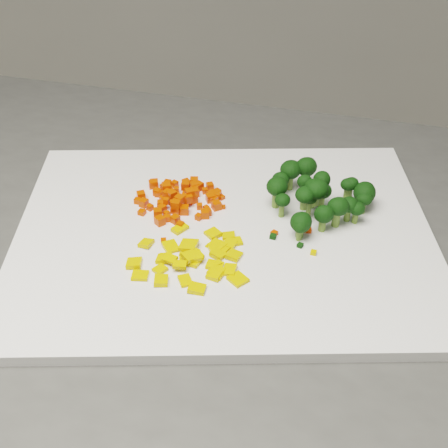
# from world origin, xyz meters

# --- Properties ---
(cutting_board) EXTENTS (0.52, 0.41, 0.01)m
(cutting_board) POSITION_xyz_m (0.09, 0.60, 0.91)
(cutting_board) COLOR white
(cutting_board) RESTS_ON counter_block
(carrot_pile) EXTENTS (0.11, 0.11, 0.03)m
(carrot_pile) POSITION_xyz_m (0.03, 0.66, 0.93)
(carrot_pile) COLOR red
(carrot_pile) RESTS_ON cutting_board
(pepper_pile) EXTENTS (0.13, 0.13, 0.02)m
(pepper_pile) POSITION_xyz_m (0.05, 0.55, 0.92)
(pepper_pile) COLOR #E3AD0B
(pepper_pile) RESTS_ON cutting_board
(broccoli_pile) EXTENTS (0.13, 0.13, 0.06)m
(broccoli_pile) POSITION_xyz_m (0.20, 0.65, 0.94)
(broccoli_pile) COLOR black
(broccoli_pile) RESTS_ON cutting_board
(carrot_cube_0) EXTENTS (0.01, 0.01, 0.01)m
(carrot_cube_0) POSITION_xyz_m (0.02, 0.68, 0.92)
(carrot_cube_0) COLOR red
(carrot_cube_0) RESTS_ON carrot_pile
(carrot_cube_1) EXTENTS (0.01, 0.01, 0.01)m
(carrot_cube_1) POSITION_xyz_m (0.02, 0.64, 0.92)
(carrot_cube_1) COLOR red
(carrot_cube_1) RESTS_ON carrot_pile
(carrot_cube_2) EXTENTS (0.01, 0.01, 0.01)m
(carrot_cube_2) POSITION_xyz_m (0.00, 0.69, 0.92)
(carrot_cube_2) COLOR red
(carrot_cube_2) RESTS_ON carrot_pile
(carrot_cube_3) EXTENTS (0.01, 0.01, 0.01)m
(carrot_cube_3) POSITION_xyz_m (0.01, 0.68, 0.92)
(carrot_cube_3) COLOR red
(carrot_cube_3) RESTS_ON carrot_pile
(carrot_cube_4) EXTENTS (0.01, 0.01, 0.01)m
(carrot_cube_4) POSITION_xyz_m (0.01, 0.64, 0.92)
(carrot_cube_4) COLOR red
(carrot_cube_4) RESTS_ON carrot_pile
(carrot_cube_5) EXTENTS (0.01, 0.01, 0.01)m
(carrot_cube_5) POSITION_xyz_m (0.04, 0.64, 0.92)
(carrot_cube_5) COLOR red
(carrot_cube_5) RESTS_ON carrot_pile
(carrot_cube_6) EXTENTS (0.01, 0.01, 0.01)m
(carrot_cube_6) POSITION_xyz_m (0.05, 0.69, 0.92)
(carrot_cube_6) COLOR red
(carrot_cube_6) RESTS_ON carrot_pile
(carrot_cube_7) EXTENTS (0.01, 0.01, 0.01)m
(carrot_cube_7) POSITION_xyz_m (0.03, 0.62, 0.92)
(carrot_cube_7) COLOR red
(carrot_cube_7) RESTS_ON carrot_pile
(carrot_cube_8) EXTENTS (0.01, 0.01, 0.01)m
(carrot_cube_8) POSITION_xyz_m (0.00, 0.67, 0.92)
(carrot_cube_8) COLOR red
(carrot_cube_8) RESTS_ON carrot_pile
(carrot_cube_9) EXTENTS (0.01, 0.01, 0.01)m
(carrot_cube_9) POSITION_xyz_m (0.03, 0.65, 0.92)
(carrot_cube_9) COLOR red
(carrot_cube_9) RESTS_ON carrot_pile
(carrot_cube_10) EXTENTS (0.01, 0.01, 0.01)m
(carrot_cube_10) POSITION_xyz_m (0.02, 0.62, 0.92)
(carrot_cube_10) COLOR red
(carrot_cube_10) RESTS_ON carrot_pile
(carrot_cube_11) EXTENTS (0.01, 0.01, 0.01)m
(carrot_cube_11) POSITION_xyz_m (-0.01, 0.69, 0.92)
(carrot_cube_11) COLOR red
(carrot_cube_11) RESTS_ON carrot_pile
(carrot_cube_12) EXTENTS (0.01, 0.01, 0.01)m
(carrot_cube_12) POSITION_xyz_m (0.01, 0.63, 0.92)
(carrot_cube_12) COLOR red
(carrot_cube_12) RESTS_ON carrot_pile
(carrot_cube_13) EXTENTS (0.01, 0.01, 0.01)m
(carrot_cube_13) POSITION_xyz_m (0.07, 0.67, 0.92)
(carrot_cube_13) COLOR red
(carrot_cube_13) RESTS_ON carrot_pile
(carrot_cube_14) EXTENTS (0.01, 0.01, 0.01)m
(carrot_cube_14) POSITION_xyz_m (0.04, 0.68, 0.92)
(carrot_cube_14) COLOR red
(carrot_cube_14) RESTS_ON carrot_pile
(carrot_cube_15) EXTENTS (0.01, 0.01, 0.01)m
(carrot_cube_15) POSITION_xyz_m (0.01, 0.66, 0.92)
(carrot_cube_15) COLOR red
(carrot_cube_15) RESTS_ON carrot_pile
(carrot_cube_16) EXTENTS (0.01, 0.01, 0.01)m
(carrot_cube_16) POSITION_xyz_m (0.01, 0.64, 0.93)
(carrot_cube_16) COLOR red
(carrot_cube_16) RESTS_ON carrot_pile
(carrot_cube_17) EXTENTS (0.01, 0.01, 0.01)m
(carrot_cube_17) POSITION_xyz_m (0.03, 0.68, 0.92)
(carrot_cube_17) COLOR red
(carrot_cube_17) RESTS_ON carrot_pile
(carrot_cube_18) EXTENTS (0.01, 0.01, 0.01)m
(carrot_cube_18) POSITION_xyz_m (0.06, 0.69, 0.92)
(carrot_cube_18) COLOR red
(carrot_cube_18) RESTS_ON carrot_pile
(carrot_cube_19) EXTENTS (0.01, 0.01, 0.01)m
(carrot_cube_19) POSITION_xyz_m (-0.02, 0.65, 0.92)
(carrot_cube_19) COLOR red
(carrot_cube_19) RESTS_ON carrot_pile
(carrot_cube_20) EXTENTS (0.01, 0.01, 0.01)m
(carrot_cube_20) POSITION_xyz_m (0.07, 0.66, 0.92)
(carrot_cube_20) COLOR red
(carrot_cube_20) RESTS_ON carrot_pile
(carrot_cube_21) EXTENTS (0.01, 0.01, 0.01)m
(carrot_cube_21) POSITION_xyz_m (0.02, 0.66, 0.92)
(carrot_cube_21) COLOR red
(carrot_cube_21) RESTS_ON carrot_pile
(carrot_cube_22) EXTENTS (0.01, 0.01, 0.01)m
(carrot_cube_22) POSITION_xyz_m (0.00, 0.66, 0.92)
(carrot_cube_22) COLOR red
(carrot_cube_22) RESTS_ON carrot_pile
(carrot_cube_23) EXTENTS (0.01, 0.01, 0.01)m
(carrot_cube_23) POSITION_xyz_m (0.03, 0.65, 0.93)
(carrot_cube_23) COLOR red
(carrot_cube_23) RESTS_ON carrot_pile
(carrot_cube_24) EXTENTS (0.01, 0.01, 0.01)m
(carrot_cube_24) POSITION_xyz_m (-0.00, 0.67, 0.92)
(carrot_cube_24) COLOR red
(carrot_cube_24) RESTS_ON carrot_pile
(carrot_cube_25) EXTENTS (0.01, 0.01, 0.01)m
(carrot_cube_25) POSITION_xyz_m (0.03, 0.63, 0.92)
(carrot_cube_25) COLOR red
(carrot_cube_25) RESTS_ON carrot_pile
(carrot_cube_26) EXTENTS (0.01, 0.01, 0.01)m
(carrot_cube_26) POSITION_xyz_m (-0.00, 0.67, 0.92)
(carrot_cube_26) COLOR red
(carrot_cube_26) RESTS_ON carrot_pile
(carrot_cube_27) EXTENTS (0.01, 0.01, 0.01)m
(carrot_cube_27) POSITION_xyz_m (0.06, 0.68, 0.92)
(carrot_cube_27) COLOR red
(carrot_cube_27) RESTS_ON carrot_pile
(carrot_cube_28) EXTENTS (0.01, 0.01, 0.01)m
(carrot_cube_28) POSITION_xyz_m (0.01, 0.66, 0.92)
(carrot_cube_28) COLOR red
(carrot_cube_28) RESTS_ON carrot_pile
(carrot_cube_29) EXTENTS (0.01, 0.01, 0.01)m
(carrot_cube_29) POSITION_xyz_m (0.04, 0.69, 0.92)
(carrot_cube_29) COLOR red
(carrot_cube_29) RESTS_ON carrot_pile
(carrot_cube_30) EXTENTS (0.02, 0.02, 0.01)m
(carrot_cube_30) POSITION_xyz_m (0.01, 0.67, 0.92)
(carrot_cube_30) COLOR red
(carrot_cube_30) RESTS_ON carrot_pile
(carrot_cube_31) EXTENTS (0.01, 0.01, 0.01)m
(carrot_cube_31) POSITION_xyz_m (0.04, 0.65, 0.92)
(carrot_cube_31) COLOR red
(carrot_cube_31) RESTS_ON carrot_pile
(carrot_cube_32) EXTENTS (0.01, 0.01, 0.01)m
(carrot_cube_32) POSITION_xyz_m (0.02, 0.69, 0.92)
(carrot_cube_32) COLOR red
(carrot_cube_32) RESTS_ON carrot_pile
(carrot_cube_33) EXTENTS (0.01, 0.01, 0.01)m
(carrot_cube_33) POSITION_xyz_m (0.03, 0.70, 0.92)
(carrot_cube_33) COLOR red
(carrot_cube_33) RESTS_ON carrot_pile
(carrot_cube_34) EXTENTS (0.01, 0.01, 0.01)m
(carrot_cube_34) POSITION_xyz_m (0.07, 0.67, 0.92)
(carrot_cube_34) COLOR red
(carrot_cube_34) RESTS_ON carrot_pile
(carrot_cube_35) EXTENTS (0.01, 0.01, 0.01)m
(carrot_cube_35) POSITION_xyz_m (0.04, 0.66, 0.93)
(carrot_cube_35) COLOR red
(carrot_cube_35) RESTS_ON carrot_pile
(carrot_cube_36) EXTENTS (0.01, 0.01, 0.01)m
(carrot_cube_36) POSITION_xyz_m (0.03, 0.61, 0.92)
(carrot_cube_36) COLOR red
(carrot_cube_36) RESTS_ON carrot_pile
(carrot_cube_37) EXTENTS (0.01, 0.01, 0.01)m
(carrot_cube_37) POSITION_xyz_m (0.04, 0.70, 0.92)
(carrot_cube_37) COLOR red
(carrot_cube_37) RESTS_ON carrot_pile
(carrot_cube_38) EXTENTS (0.01, 0.01, 0.01)m
(carrot_cube_38) POSITION_xyz_m (0.01, 0.67, 0.93)
(carrot_cube_38) COLOR red
(carrot_cube_38) RESTS_ON carrot_pile
(carrot_cube_39) EXTENTS (0.01, 0.01, 0.01)m
(carrot_cube_39) POSITION_xyz_m (0.01, 0.69, 0.92)
(carrot_cube_39) COLOR red
(carrot_cube_39) RESTS_ON carrot_pile
(carrot_cube_40) EXTENTS (0.01, 0.01, 0.01)m
(carrot_cube_40) POSITION_xyz_m (0.02, 0.66, 0.92)
(carrot_cube_40) COLOR red
(carrot_cube_40) RESTS_ON carrot_pile
(carrot_cube_41) EXTENTS (0.01, 0.01, 0.01)m
(carrot_cube_41) POSITION_xyz_m (0.07, 0.68, 0.92)
(carrot_cube_41) COLOR red
(carrot_cube_41) RESTS_ON carrot_pile
(carrot_cube_42) EXTENTS (0.01, 0.01, 0.01)m
(carrot_cube_42) POSITION_xyz_m (-0.01, 0.69, 0.92)
(carrot_cube_42) COLOR red
(carrot_cube_42) RESTS_ON carrot_pile
(carrot_cube_43) EXTENTS (0.01, 0.01, 0.01)m
(carrot_cube_43) POSITION_xyz_m (0.03, 0.64, 0.92)
(carrot_cube_43) COLOR red
(carrot_cube_43) RESTS_ON carrot_pile
(carrot_cube_44) EXTENTS (0.01, 0.01, 0.01)m
(carrot_cube_44) POSITION_xyz_m (0.06, 0.66, 0.92)
(carrot_cube_44) COLOR red
(carrot_cube_44) RESTS_ON carrot_pile
(carrot_cube_45) EXTENTS (0.01, 0.01, 0.01)m
(carrot_cube_45) POSITION_xyz_m (0.00, 0.65, 0.92)
(carrot_cube_45) COLOR red
(carrot_cube_45) RESTS_ON carrot_pile
(carrot_cube_46) EXTENTS (0.01, 0.01, 0.01)m
(carrot_cube_46) POSITION_xyz_m (0.06, 0.63, 0.92)
(carrot_cube_46) COLOR red
(carrot_cube_46) RESTS_ON carrot_pile
(carrot_cube_47) EXTENTS (0.01, 0.01, 0.01)m
(carrot_cube_47) POSITION_xyz_m (0.02, 0.66, 0.93)
(carrot_cube_47) COLOR red
(carrot_cube_47) RESTS_ON carrot_pile
(carrot_cube_48) EXTENTS (0.01, 0.01, 0.01)m
(carrot_cube_48) POSITION_xyz_m (0.01, 0.66, 0.92)
(carrot_cube_48) COLOR red
(carrot_cube_48) RESTS_ON carrot_pile
(carrot_cube_49) EXTENTS (0.01, 0.01, 0.01)m
(carrot_cube_49) POSITION_xyz_m (0.05, 0.62, 0.92)
(carrot_cube_49) COLOR red
(carrot_cube_49) RESTS_ON carrot_pile
(carrot_cube_50) EXTENTS (0.01, 0.01, 0.01)m
(carrot_cube_50) POSITION_xyz_m (0.00, 0.63, 0.92)
(carrot_cube_50) COLOR red
(carrot_cube_50) RESTS_ON carrot_pile
(carrot_cube_51) EXTENTS (0.01, 0.01, 0.01)m
(carrot_cube_51) POSITION_xyz_m (0.04, 0.66, 0.92)
(carrot_cube_51) COLOR red
(carrot_cube_51) RESTS_ON carrot_pile
(carrot_cube_52) EXTENTS (0.01, 0.01, 0.01)m
(carrot_cube_52) POSITION_xyz_m (0.05, 0.65, 0.92)
(carrot_cube_52) COLOR red
(carrot_cube_52) RESTS_ON carrot_pile
(carrot_cube_53) EXTENTS (0.01, 0.01, 0.01)m
(carrot_cube_53) POSITION_xyz_m (0.03, 0.67, 0.92)
(carrot_cube_53) COLOR red
(carrot_cube_53) RESTS_ON carrot_pile
(carrot_cube_54) EXTENTS (0.01, 0.01, 0.01)m
(carrot_cube_54) POSITION_xyz_m (-0.01, 0.68, 0.92)
(carrot_cube_54) COLOR red
(carrot_cube_54) RESTS_ON carrot_pile
(carrot_cube_55) EXTENTS (0.01, 0.01, 0.01)m
(carrot_cube_55) POSITION_xyz_m (0.06, 0.63, 0.92)
(carrot_cube_55) COLOR red
(carrot_cube_55) RESTS_ON carrot_pile
(carrot_cube_56) EXTENTS (0.01, 0.01, 0.01)m
(carrot_cube_56) POSITION_xyz_m (-0.03, 0.65, 0.92)
(carrot_cube_56) COLOR red
(carrot_cube_56) RESTS_ON carrot_pile
(carrot_cube_57) EXTENTS (0.01, 0.01, 0.01)m
(carrot_cube_57) POSITION_xyz_m (-0.01, 0.64, 0.92)
(carrot_cube_57) COLOR red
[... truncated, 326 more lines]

